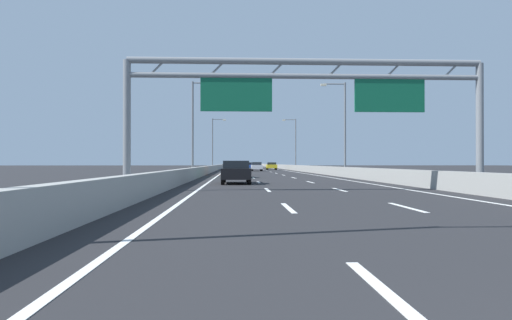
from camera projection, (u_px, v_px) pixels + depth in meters
name	position (u px, v px, depth m)	size (l,w,h in m)	color
ground_plane	(251.00, 169.00, 101.17)	(260.00, 260.00, 0.00)	#262628
lane_dash_left_0	(389.00, 295.00, 4.69)	(0.16, 3.00, 0.01)	white
lane_dash_left_1	(288.00, 208.00, 13.68)	(0.16, 3.00, 0.01)	white
lane_dash_left_2	(268.00, 190.00, 22.67)	(0.16, 3.00, 0.01)	white
lane_dash_left_3	(259.00, 182.00, 31.66)	(0.16, 3.00, 0.01)	white
lane_dash_left_4	(254.00, 178.00, 40.65)	(0.16, 3.00, 0.01)	white
lane_dash_left_5	(250.00, 175.00, 49.65)	(0.16, 3.00, 0.01)	white
lane_dash_left_6	(248.00, 173.00, 58.64)	(0.16, 3.00, 0.01)	white
lane_dash_left_7	(247.00, 172.00, 67.63)	(0.16, 3.00, 0.01)	white
lane_dash_left_8	(245.00, 171.00, 76.62)	(0.16, 3.00, 0.01)	white
lane_dash_left_9	(244.00, 170.00, 85.61)	(0.16, 3.00, 0.01)	white
lane_dash_left_10	(244.00, 169.00, 94.60)	(0.16, 3.00, 0.01)	white
lane_dash_left_11	(243.00, 169.00, 103.59)	(0.16, 3.00, 0.01)	white
lane_dash_left_12	(242.00, 168.00, 112.58)	(0.16, 3.00, 0.01)	white
lane_dash_left_13	(242.00, 168.00, 121.58)	(0.16, 3.00, 0.01)	white
lane_dash_left_14	(241.00, 167.00, 130.57)	(0.16, 3.00, 0.01)	white
lane_dash_left_15	(241.00, 167.00, 139.56)	(0.16, 3.00, 0.01)	white
lane_dash_left_16	(241.00, 167.00, 148.55)	(0.16, 3.00, 0.01)	white
lane_dash_left_17	(241.00, 167.00, 157.54)	(0.16, 3.00, 0.01)	white
lane_dash_right_1	(407.00, 207.00, 13.84)	(0.16, 3.00, 0.01)	white
lane_dash_right_2	(340.00, 190.00, 22.83)	(0.16, 3.00, 0.01)	white
lane_dash_right_3	(310.00, 182.00, 31.82)	(0.16, 3.00, 0.01)	white
lane_dash_right_4	(294.00, 178.00, 40.81)	(0.16, 3.00, 0.01)	white
lane_dash_right_5	(283.00, 175.00, 49.80)	(0.16, 3.00, 0.01)	white
lane_dash_right_6	(276.00, 173.00, 58.79)	(0.16, 3.00, 0.01)	white
lane_dash_right_7	(271.00, 172.00, 67.79)	(0.16, 3.00, 0.01)	white
lane_dash_right_8	(267.00, 171.00, 76.78)	(0.16, 3.00, 0.01)	white
lane_dash_right_9	(264.00, 170.00, 85.77)	(0.16, 3.00, 0.01)	white
lane_dash_right_10	(261.00, 169.00, 94.76)	(0.16, 3.00, 0.01)	white
lane_dash_right_11	(259.00, 169.00, 103.75)	(0.16, 3.00, 0.01)	white
lane_dash_right_12	(257.00, 168.00, 112.74)	(0.16, 3.00, 0.01)	white
lane_dash_right_13	(255.00, 168.00, 121.73)	(0.16, 3.00, 0.01)	white
lane_dash_right_14	(254.00, 167.00, 130.72)	(0.16, 3.00, 0.01)	white
lane_dash_right_15	(253.00, 167.00, 139.72)	(0.16, 3.00, 0.01)	white
lane_dash_right_16	(252.00, 167.00, 148.71)	(0.16, 3.00, 0.01)	white
lane_dash_right_17	(251.00, 167.00, 157.70)	(0.16, 3.00, 0.01)	white
edge_line_left	(226.00, 170.00, 88.96)	(0.16, 176.00, 0.01)	white
edge_line_right	(280.00, 170.00, 89.41)	(0.16, 176.00, 0.01)	white
barrier_left	(221.00, 166.00, 110.87)	(0.45, 220.00, 0.95)	#9E9E99
barrier_right	(278.00, 166.00, 111.47)	(0.45, 220.00, 0.95)	#9E9E99
sign_gantry	(308.00, 90.00, 21.92)	(17.35, 0.36, 6.36)	gray
streetlamp_left_mid	(195.00, 122.00, 45.80)	(2.58, 0.28, 9.50)	slate
streetlamp_right_mid	(343.00, 123.00, 46.45)	(2.58, 0.28, 9.50)	slate
streetlamp_left_far	(214.00, 141.00, 84.32)	(2.58, 0.28, 9.50)	slate
streetlamp_right_far	(294.00, 141.00, 84.97)	(2.58, 0.28, 9.50)	slate
blue_car	(252.00, 166.00, 94.46)	(1.70, 4.69, 1.42)	#2347AD
green_car	(236.00, 169.00, 41.71)	(1.71, 4.59, 1.52)	#1E7A38
silver_car	(235.00, 165.00, 112.29)	(1.87, 4.16, 1.47)	#A8ADB2
orange_car	(232.00, 168.00, 51.02)	(1.71, 4.35, 1.35)	orange
black_car	(236.00, 172.00, 29.78)	(1.85, 4.69, 1.48)	black
yellow_car	(271.00, 166.00, 87.92)	(1.88, 4.14, 1.41)	yellow
white_car	(257.00, 166.00, 74.76)	(1.72, 4.34, 1.45)	silver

